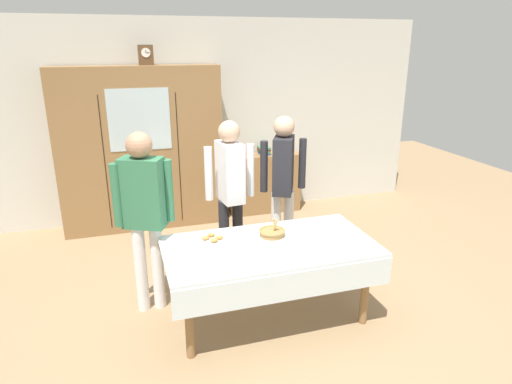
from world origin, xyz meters
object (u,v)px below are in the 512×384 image
(mantel_clock, at_px, (146,55))
(tea_cup_near_right, at_px, (246,261))
(person_behind_table_right, at_px, (230,183))
(bookshelf_low, at_px, (264,183))
(spoon_near_left, at_px, (322,243))
(person_near_right_end, at_px, (144,206))
(book_stack, at_px, (264,150))
(tea_cup_near_left, at_px, (320,229))
(wall_cabinet, at_px, (141,149))
(pastry_plate, at_px, (212,239))
(person_behind_table_left, at_px, (283,176))
(tea_cup_mid_left, at_px, (198,251))
(spoon_far_left, at_px, (249,240))
(dining_table, at_px, (271,256))
(tea_cup_back_edge, at_px, (288,246))
(spoon_back_edge, at_px, (271,258))
(bread_basket, at_px, (272,232))

(mantel_clock, xyz_separation_m, tea_cup_near_right, (0.45, -2.84, -1.48))
(person_behind_table_right, bearing_deg, bookshelf_low, 61.17)
(mantel_clock, bearing_deg, tea_cup_near_right, -80.93)
(spoon_near_left, height_order, person_near_right_end, person_near_right_end)
(book_stack, height_order, tea_cup_near_left, book_stack)
(wall_cabinet, xyz_separation_m, person_near_right_end, (-0.10, -2.08, -0.03))
(pastry_plate, height_order, person_behind_table_left, person_behind_table_left)
(mantel_clock, bearing_deg, tea_cup_mid_left, -87.18)
(spoon_far_left, bearing_deg, dining_table, -50.75)
(dining_table, bearing_deg, tea_cup_back_edge, -35.29)
(person_near_right_end, bearing_deg, spoon_back_edge, -37.60)
(dining_table, relative_size, tea_cup_near_right, 13.98)
(spoon_near_left, bearing_deg, spoon_back_edge, -166.10)
(dining_table, bearing_deg, mantel_clock, 106.16)
(person_behind_table_left, bearing_deg, tea_cup_near_left, -88.61)
(tea_cup_near_left, height_order, tea_cup_mid_left, same)
(tea_cup_mid_left, bearing_deg, book_stack, 61.31)
(bread_basket, bearing_deg, pastry_plate, 173.99)
(dining_table, height_order, book_stack, book_stack)
(tea_cup_mid_left, relative_size, spoon_back_edge, 1.09)
(spoon_back_edge, xyz_separation_m, person_behind_table_right, (-0.03, 1.19, 0.28))
(tea_cup_near_left, bearing_deg, tea_cup_mid_left, -173.91)
(tea_cup_near_left, distance_m, person_near_right_end, 1.59)
(book_stack, bearing_deg, person_near_right_end, -130.22)
(person_near_right_end, bearing_deg, dining_table, -26.86)
(mantel_clock, distance_m, tea_cup_near_left, 3.12)
(spoon_back_edge, bearing_deg, book_stack, 72.89)
(bookshelf_low, relative_size, tea_cup_mid_left, 7.95)
(tea_cup_back_edge, xyz_separation_m, pastry_plate, (-0.57, 0.34, -0.01))
(tea_cup_mid_left, bearing_deg, pastry_plate, 52.97)
(tea_cup_back_edge, relative_size, spoon_near_left, 1.09)
(mantel_clock, distance_m, book_stack, 2.04)
(person_behind_table_left, relative_size, person_behind_table_right, 1.00)
(bookshelf_low, bearing_deg, tea_cup_near_right, -110.82)
(tea_cup_near_right, relative_size, person_behind_table_right, 0.08)
(tea_cup_mid_left, relative_size, bread_basket, 0.54)
(spoon_near_left, relative_size, spoon_far_left, 1.00)
(mantel_clock, relative_size, book_stack, 1.04)
(wall_cabinet, bearing_deg, spoon_far_left, -72.61)
(spoon_near_left, bearing_deg, mantel_clock, 114.14)
(spoon_back_edge, distance_m, person_behind_table_right, 1.23)
(dining_table, xyz_separation_m, spoon_back_edge, (-0.07, -0.21, 0.10))
(dining_table, height_order, person_near_right_end, person_near_right_end)
(mantel_clock, bearing_deg, tea_cup_back_edge, -71.97)
(bookshelf_low, xyz_separation_m, spoon_back_edge, (-0.88, -2.85, 0.30))
(tea_cup_mid_left, height_order, spoon_back_edge, tea_cup_mid_left)
(bread_basket, distance_m, person_behind_table_left, 0.99)
(bread_basket, relative_size, pastry_plate, 0.86)
(wall_cabinet, height_order, tea_cup_back_edge, wall_cabinet)
(tea_cup_near_left, bearing_deg, tea_cup_back_edge, -149.18)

